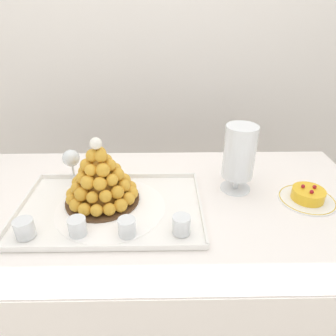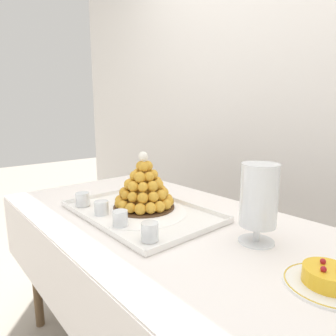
{
  "view_description": "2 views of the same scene",
  "coord_description": "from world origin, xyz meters",
  "px_view_note": "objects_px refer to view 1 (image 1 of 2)",
  "views": [
    {
      "loc": [
        0.04,
        -0.91,
        1.36
      ],
      "look_at": [
        0.05,
        0.01,
        0.86
      ],
      "focal_mm": 32.44,
      "sensor_mm": 36.0,
      "label": 1
    },
    {
      "loc": [
        0.78,
        -0.7,
        1.14
      ],
      "look_at": [
        -0.09,
        0.05,
        0.92
      ],
      "focal_mm": 30.87,
      "sensor_mm": 36.0,
      "label": 2
    }
  ],
  "objects_px": {
    "dessert_cup_centre": "(127,228)",
    "dessert_cup_mid_right": "(181,225)",
    "dessert_cup_mid_left": "(77,227)",
    "croquembouche": "(101,179)",
    "fruit_tart_plate": "(308,196)",
    "wine_glass": "(71,159)",
    "macaron_goblet": "(239,154)",
    "serving_tray": "(111,208)",
    "dessert_cup_left": "(25,229)"
  },
  "relations": [
    {
      "from": "serving_tray",
      "to": "dessert_cup_mid_right",
      "type": "relative_size",
      "value": 10.66
    },
    {
      "from": "dessert_cup_left",
      "to": "dessert_cup_centre",
      "type": "xyz_separation_m",
      "value": [
        0.31,
        0.0,
        -0.0
      ]
    },
    {
      "from": "serving_tray",
      "to": "dessert_cup_centre",
      "type": "distance_m",
      "value": 0.16
    },
    {
      "from": "dessert_cup_mid_left",
      "to": "dessert_cup_centre",
      "type": "height_order",
      "value": "dessert_cup_centre"
    },
    {
      "from": "dessert_cup_mid_left",
      "to": "macaron_goblet",
      "type": "bearing_deg",
      "value": 25.74
    },
    {
      "from": "croquembouche",
      "to": "wine_glass",
      "type": "height_order",
      "value": "croquembouche"
    },
    {
      "from": "serving_tray",
      "to": "dessert_cup_centre",
      "type": "height_order",
      "value": "dessert_cup_centre"
    },
    {
      "from": "fruit_tart_plate",
      "to": "dessert_cup_left",
      "type": "bearing_deg",
      "value": -168.94
    },
    {
      "from": "dessert_cup_left",
      "to": "wine_glass",
      "type": "height_order",
      "value": "wine_glass"
    },
    {
      "from": "fruit_tart_plate",
      "to": "macaron_goblet",
      "type": "bearing_deg",
      "value": 161.19
    },
    {
      "from": "dessert_cup_mid_left",
      "to": "serving_tray",
      "type": "bearing_deg",
      "value": 59.66
    },
    {
      "from": "wine_glass",
      "to": "serving_tray",
      "type": "bearing_deg",
      "value": -47.44
    },
    {
      "from": "fruit_tart_plate",
      "to": "dessert_cup_centre",
      "type": "bearing_deg",
      "value": -163.89
    },
    {
      "from": "croquembouche",
      "to": "wine_glass",
      "type": "bearing_deg",
      "value": 134.18
    },
    {
      "from": "dessert_cup_mid_right",
      "to": "serving_tray",
      "type": "bearing_deg",
      "value": 150.51
    },
    {
      "from": "dessert_cup_mid_left",
      "to": "dessert_cup_mid_right",
      "type": "distance_m",
      "value": 0.32
    },
    {
      "from": "fruit_tart_plate",
      "to": "wine_glass",
      "type": "height_order",
      "value": "wine_glass"
    },
    {
      "from": "croquembouche",
      "to": "fruit_tart_plate",
      "type": "bearing_deg",
      "value": -0.23
    },
    {
      "from": "dessert_cup_left",
      "to": "fruit_tart_plate",
      "type": "bearing_deg",
      "value": 11.06
    },
    {
      "from": "serving_tray",
      "to": "fruit_tart_plate",
      "type": "relative_size",
      "value": 3.14
    },
    {
      "from": "croquembouche",
      "to": "macaron_goblet",
      "type": "distance_m",
      "value": 0.5
    },
    {
      "from": "dessert_cup_left",
      "to": "dessert_cup_mid_left",
      "type": "distance_m",
      "value": 0.16
    },
    {
      "from": "serving_tray",
      "to": "wine_glass",
      "type": "distance_m",
      "value": 0.27
    },
    {
      "from": "serving_tray",
      "to": "dessert_cup_centre",
      "type": "relative_size",
      "value": 11.13
    },
    {
      "from": "dessert_cup_centre",
      "to": "wine_glass",
      "type": "height_order",
      "value": "wine_glass"
    },
    {
      "from": "croquembouche",
      "to": "dessert_cup_centre",
      "type": "height_order",
      "value": "croquembouche"
    },
    {
      "from": "serving_tray",
      "to": "dessert_cup_centre",
      "type": "bearing_deg",
      "value": -62.86
    },
    {
      "from": "dessert_cup_mid_left",
      "to": "wine_glass",
      "type": "xyz_separation_m",
      "value": [
        -0.09,
        0.32,
        0.07
      ]
    },
    {
      "from": "dessert_cup_mid_left",
      "to": "dessert_cup_left",
      "type": "bearing_deg",
      "value": -177.45
    },
    {
      "from": "dessert_cup_centre",
      "to": "fruit_tart_plate",
      "type": "relative_size",
      "value": 0.28
    },
    {
      "from": "dessert_cup_left",
      "to": "macaron_goblet",
      "type": "height_order",
      "value": "macaron_goblet"
    },
    {
      "from": "croquembouche",
      "to": "dessert_cup_left",
      "type": "bearing_deg",
      "value": -137.27
    },
    {
      "from": "macaron_goblet",
      "to": "wine_glass",
      "type": "height_order",
      "value": "macaron_goblet"
    },
    {
      "from": "dessert_cup_left",
      "to": "macaron_goblet",
      "type": "relative_size",
      "value": 0.23
    },
    {
      "from": "dessert_cup_left",
      "to": "dessert_cup_mid_right",
      "type": "relative_size",
      "value": 1.01
    },
    {
      "from": "dessert_cup_centre",
      "to": "dessert_cup_mid_right",
      "type": "bearing_deg",
      "value": 2.35
    },
    {
      "from": "serving_tray",
      "to": "dessert_cup_left",
      "type": "distance_m",
      "value": 0.28
    },
    {
      "from": "macaron_goblet",
      "to": "dessert_cup_centre",
      "type": "bearing_deg",
      "value": -145.58
    },
    {
      "from": "serving_tray",
      "to": "dessert_cup_mid_left",
      "type": "xyz_separation_m",
      "value": [
        -0.08,
        -0.14,
        0.03
      ]
    },
    {
      "from": "dessert_cup_mid_left",
      "to": "fruit_tart_plate",
      "type": "distance_m",
      "value": 0.81
    },
    {
      "from": "dessert_cup_mid_right",
      "to": "wine_glass",
      "type": "height_order",
      "value": "wine_glass"
    },
    {
      "from": "dessert_cup_mid_right",
      "to": "croquembouche",
      "type": "bearing_deg",
      "value": 146.54
    },
    {
      "from": "dessert_cup_centre",
      "to": "fruit_tart_plate",
      "type": "distance_m",
      "value": 0.66
    },
    {
      "from": "dessert_cup_mid_left",
      "to": "dessert_cup_centre",
      "type": "xyz_separation_m",
      "value": [
        0.15,
        -0.01,
        0.0
      ]
    },
    {
      "from": "croquembouche",
      "to": "fruit_tart_plate",
      "type": "height_order",
      "value": "croquembouche"
    },
    {
      "from": "dessert_cup_left",
      "to": "wine_glass",
      "type": "xyz_separation_m",
      "value": [
        0.06,
        0.33,
        0.07
      ]
    },
    {
      "from": "fruit_tart_plate",
      "to": "dessert_cup_mid_right",
      "type": "bearing_deg",
      "value": -159.38
    },
    {
      "from": "dessert_cup_mid_right",
      "to": "dessert_cup_left",
      "type": "bearing_deg",
      "value": -179.05
    },
    {
      "from": "dessert_cup_left",
      "to": "dessert_cup_mid_left",
      "type": "height_order",
      "value": "dessert_cup_left"
    },
    {
      "from": "wine_glass",
      "to": "fruit_tart_plate",
      "type": "bearing_deg",
      "value": -9.42
    }
  ]
}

